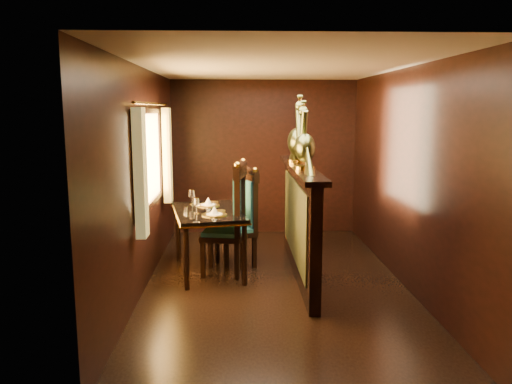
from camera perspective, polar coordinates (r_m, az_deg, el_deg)
ground at (r=6.01m, az=2.15°, el=-10.32°), size 5.00×5.00×0.00m
room_shell at (r=5.68m, az=1.37°, el=4.91°), size 3.04×5.04×2.52m
partition at (r=6.13m, az=4.98°, el=-3.01°), size 0.26×2.70×1.36m
dining_table at (r=6.25m, az=-5.53°, el=-2.75°), size 1.05×1.46×0.99m
chair_left at (r=6.13m, az=-2.59°, el=-2.69°), size 0.59×0.61×1.43m
chair_right at (r=6.51m, az=-1.38°, el=-2.51°), size 0.61×0.62×1.31m
peacock_left at (r=5.62m, az=5.64°, el=6.49°), size 0.24×0.65×0.77m
peacock_right at (r=6.32m, az=4.78°, el=7.15°), size 0.27×0.71×0.84m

